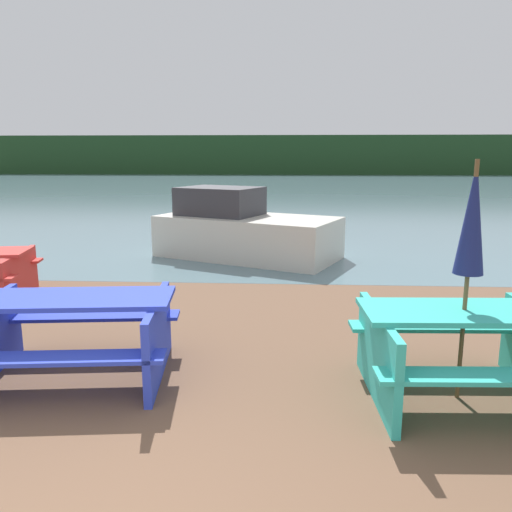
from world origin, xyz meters
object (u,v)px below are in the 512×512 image
picnic_table_blue (72,329)px  boat (243,231)px  picnic_table_teal (461,345)px  umbrella_navy (472,221)px

picnic_table_blue → boat: boat is taller
picnic_table_blue → boat: (1.14, 5.74, 0.07)m
boat → picnic_table_teal: bearing=-44.2°
umbrella_navy → boat: 6.50m
picnic_table_teal → umbrella_navy: bearing=0.0°
picnic_table_blue → boat: 5.85m
umbrella_navy → picnic_table_teal: bearing=180.0°
picnic_table_blue → umbrella_navy: (3.50, -0.23, 1.08)m
picnic_table_teal → boat: boat is taller
picnic_table_blue → umbrella_navy: umbrella_navy is taller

